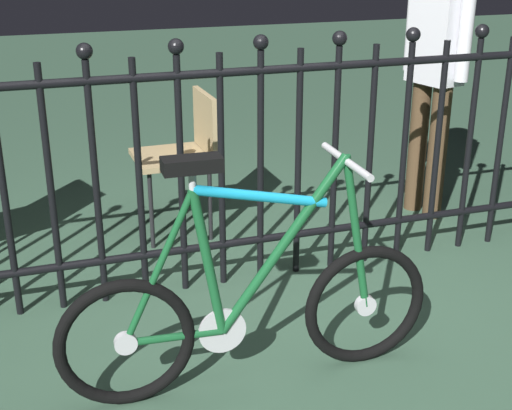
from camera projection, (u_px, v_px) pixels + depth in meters
ground_plane at (304, 334)px, 3.03m from camera, size 20.00×20.00×0.00m
iron_fence at (248, 157)px, 3.30m from camera, size 4.65×0.07×1.23m
bicycle at (251, 308)px, 2.61m from camera, size 1.43×0.40×0.92m
chair_tan at (185, 148)px, 3.90m from camera, size 0.42×0.42×0.79m
person_visitor at (436, 57)px, 4.01m from camera, size 0.25×0.46×1.59m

